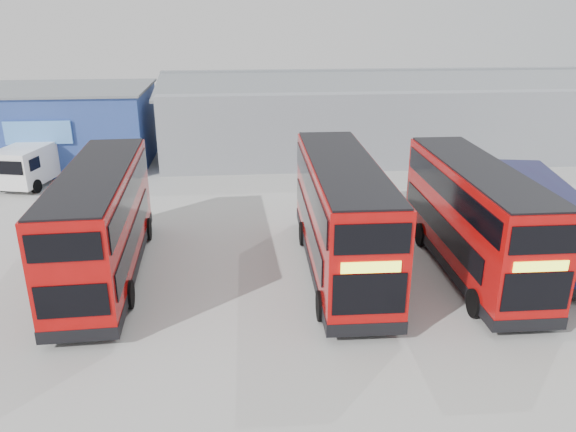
% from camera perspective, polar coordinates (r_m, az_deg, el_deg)
% --- Properties ---
extents(ground_plane, '(120.00, 120.00, 0.00)m').
position_cam_1_polar(ground_plane, '(23.22, 0.13, -5.57)').
color(ground_plane, '#969692').
rests_on(ground_plane, ground).
extents(office_block, '(12.30, 8.32, 5.12)m').
position_cam_1_polar(office_block, '(41.30, -22.24, 8.49)').
color(office_block, navy).
rests_on(office_block, ground).
extents(maintenance_shed, '(30.50, 12.00, 5.89)m').
position_cam_1_polar(maintenance_shed, '(42.60, 8.61, 10.16)').
color(maintenance_shed, gray).
rests_on(maintenance_shed, ground).
extents(double_decker_left, '(3.00, 10.64, 4.46)m').
position_cam_1_polar(double_decker_left, '(23.03, -18.39, -0.89)').
color(double_decker_left, '#AB0A09').
rests_on(double_decker_left, ground).
extents(double_decker_centre, '(2.92, 10.98, 4.62)m').
position_cam_1_polar(double_decker_centre, '(22.43, 5.47, -0.24)').
color(double_decker_centre, '#AB0A09').
rests_on(double_decker_centre, ground).
extents(double_decker_right, '(2.74, 10.48, 4.42)m').
position_cam_1_polar(double_decker_right, '(23.63, 18.36, -0.39)').
color(double_decker_right, '#AB0A09').
rests_on(double_decker_right, ground).
extents(single_decker_blue, '(4.18, 10.46, 2.77)m').
position_cam_1_polar(single_decker_blue, '(27.10, 24.60, -0.42)').
color(single_decker_blue, '#0C1237').
rests_on(single_decker_blue, ground).
extents(panel_van, '(3.43, 5.93, 2.44)m').
position_cam_1_polar(panel_van, '(37.44, -24.35, 5.12)').
color(panel_van, white).
rests_on(panel_van, ground).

